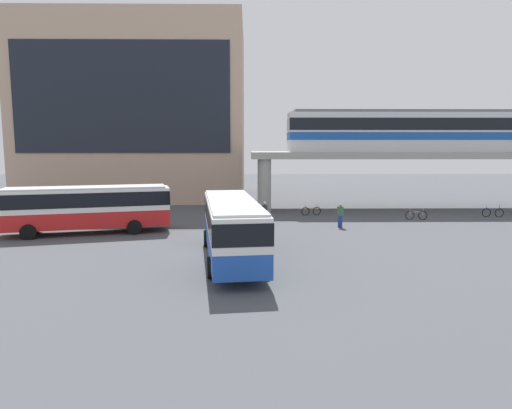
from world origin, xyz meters
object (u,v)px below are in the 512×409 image
object	(u,v)px
bicycle_orange	(311,211)
pedestrian_near_building	(265,214)
station_building	(141,113)
bicycle_blue	(493,213)
bus_secondary	(87,205)
bus_main	(232,223)
train	(421,131)
pedestrian_by_bike_rack	(340,216)
bicycle_silver	(416,215)

from	to	relation	value
bicycle_orange	pedestrian_near_building	bearing A→B (deg)	-132.58
station_building	bicycle_blue	distance (m)	37.94
station_building	bus_secondary	size ratio (longest dim) A/B	2.09
bus_main	pedestrian_near_building	size ratio (longest dim) A/B	6.47
bus_main	pedestrian_near_building	distance (m)	11.40
bicycle_blue	train	bearing A→B (deg)	131.30
bicycle_blue	pedestrian_by_bike_rack	size ratio (longest dim) A/B	0.99
pedestrian_near_building	pedestrian_by_bike_rack	bearing A→B (deg)	-14.71
train	bus_secondary	world-z (taller)	train
bus_main	pedestrian_near_building	xyz separation A→B (m)	(2.09, 11.15, -1.17)
bus_main	pedestrian_near_building	world-z (taller)	bus_main
station_building	bus_secondary	distance (m)	24.18
bus_secondary	bicycle_silver	xyz separation A→B (m)	(24.73, 5.58, -1.63)
bicycle_silver	pedestrian_near_building	distance (m)	12.64
bus_main	station_building	bearing A→B (deg)	110.79
bicycle_silver	pedestrian_by_bike_rack	xyz separation A→B (m)	(-6.93, -3.55, 0.49)
station_building	bus_main	world-z (taller)	station_building
bus_main	bicycle_blue	distance (m)	26.01
bicycle_blue	pedestrian_by_bike_rack	world-z (taller)	pedestrian_by_bike_rack
bicycle_blue	pedestrian_by_bike_rack	xyz separation A→B (m)	(-13.91, -4.83, 0.49)
pedestrian_near_building	bicycle_silver	bearing A→B (deg)	9.56
bus_main	bus_secondary	xyz separation A→B (m)	(-10.19, 7.67, 0.00)
train	bicycle_orange	world-z (taller)	train
station_building	bicycle_silver	xyz separation A→B (m)	(26.13, -17.29, -9.36)
train	bus_secondary	size ratio (longest dim) A/B	2.20
bus_main	pedestrian_near_building	bearing A→B (deg)	79.40
station_building	train	bearing A→B (deg)	-20.79
train	bicycle_orange	bearing A→B (deg)	-159.62
train	bicycle_blue	size ratio (longest dim) A/B	13.91
train	pedestrian_by_bike_rack	world-z (taller)	train
pedestrian_near_building	train	bearing A→B (deg)	29.80
train	bicycle_blue	bearing A→B (deg)	-48.70
bus_secondary	bicycle_orange	world-z (taller)	bus_secondary
bicycle_silver	train	bearing A→B (deg)	69.16
bus_secondary	bicycle_blue	world-z (taller)	bus_secondary
bicycle_silver	bus_secondary	bearing A→B (deg)	-167.29
train	bus_secondary	bearing A→B (deg)	-156.15
pedestrian_by_bike_rack	bicycle_blue	bearing A→B (deg)	19.17
bicycle_orange	bicycle_blue	bearing A→B (deg)	-4.37
station_building	bus_main	xyz separation A→B (m)	(11.59, -30.53, -7.73)
train	bicycle_silver	xyz separation A→B (m)	(-2.45, -6.44, -7.01)
bus_secondary	bus_main	bearing A→B (deg)	-36.95
bus_main	bicycle_silver	distance (m)	19.74
station_building	bicycle_orange	size ratio (longest dim) A/B	13.48
train	bicycle_orange	distance (m)	13.41
bus_secondary	pedestrian_by_bike_rack	distance (m)	17.95
bus_secondary	pedestrian_near_building	xyz separation A→B (m)	(12.28, 3.48, -1.17)
train	bicycle_blue	distance (m)	9.80
bus_main	bus_secondary	world-z (taller)	same
bus_main	bus_secondary	bearing A→B (deg)	143.05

